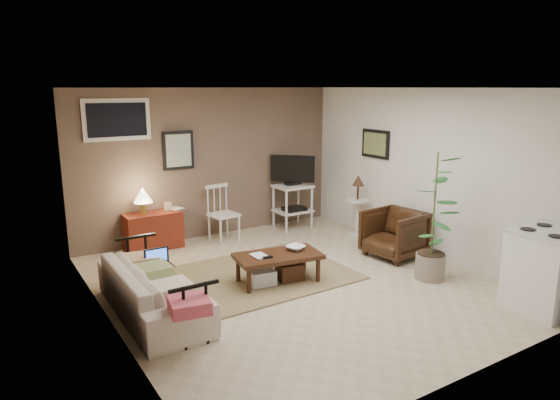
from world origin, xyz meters
TOP-DOWN VIEW (x-y plane):
  - floor at (0.00, 0.00)m, footprint 5.00×5.00m
  - art_back at (-0.55, 2.48)m, footprint 0.50×0.03m
  - art_right at (2.23, 1.05)m, footprint 0.03×0.60m
  - window at (-1.45, 2.48)m, footprint 0.96×0.03m
  - rug at (-0.25, 0.47)m, footprint 2.25×1.81m
  - coffee_table at (-0.20, 0.13)m, footprint 1.13×0.71m
  - sofa at (-1.80, 0.11)m, footprint 0.55×1.87m
  - sofa_pillows at (-1.76, -0.10)m, footprint 0.36×1.78m
  - sofa_end_rails at (-1.69, 0.11)m, footprint 0.50×1.87m
  - laptop at (-1.62, 0.43)m, footprint 0.29×0.21m
  - red_console at (-1.09, 2.28)m, footprint 0.84×0.37m
  - spindle_chair at (0.02, 2.12)m, footprint 0.45×0.45m
  - tv_stand at (1.36, 2.12)m, footprint 0.60×0.58m
  - side_table at (2.00, 1.17)m, footprint 0.38×0.38m
  - armchair at (1.75, 0.08)m, footprint 0.76×0.80m
  - potted_plant at (1.53, -0.80)m, footprint 0.42×0.42m
  - stove at (1.87, -2.08)m, footprint 0.70×0.65m
  - bowl at (0.08, 0.14)m, footprint 0.23×0.13m
  - book_table at (-0.52, 0.17)m, footprint 0.17×0.02m
  - book_console at (-0.78, 2.31)m, footprint 0.18×0.06m

SIDE VIEW (x-z plane):
  - floor at x=0.00m, z-range 0.00..0.00m
  - rug at x=-0.25m, z-range 0.00..0.02m
  - coffee_table at x=-0.20m, z-range 0.02..0.42m
  - sofa_end_rails at x=-1.69m, z-range 0.00..0.63m
  - red_console at x=-1.09m, z-range -0.15..0.82m
  - sofa at x=-1.80m, z-range 0.00..0.73m
  - armchair at x=1.75m, z-range 0.00..0.76m
  - spindle_chair at x=0.02m, z-range -0.03..0.86m
  - sofa_pillows at x=-1.76m, z-range 0.39..0.51m
  - stove at x=1.87m, z-range 0.00..0.91m
  - laptop at x=-1.62m, z-range 0.38..0.57m
  - book_table at x=-0.52m, z-range 0.38..0.61m
  - bowl at x=0.08m, z-range 0.38..0.61m
  - side_table at x=2.00m, z-range 0.12..1.13m
  - tv_stand at x=1.36m, z-range 0.04..1.31m
  - book_console at x=-0.78m, z-range 0.56..0.80m
  - potted_plant at x=1.53m, z-range 0.05..1.71m
  - art_back at x=-0.55m, z-range 1.15..1.75m
  - art_right at x=2.23m, z-range 1.29..1.75m
  - window at x=-1.45m, z-range 1.65..2.25m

